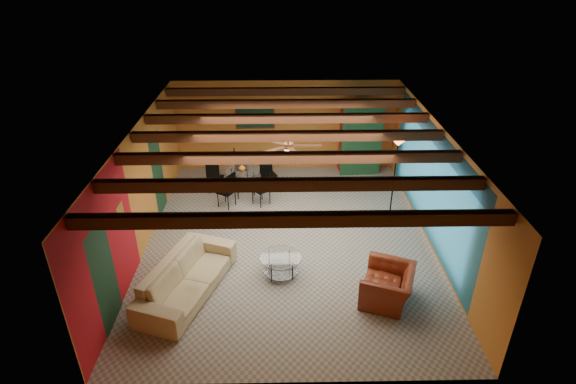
{
  "coord_description": "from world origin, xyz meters",
  "views": [
    {
      "loc": [
        -0.17,
        -8.94,
        6.07
      ],
      "look_at": [
        0.0,
        0.2,
        1.15
      ],
      "focal_mm": 28.65,
      "sensor_mm": 36.0,
      "label": 1
    }
  ],
  "objects_px": {
    "vase": "(241,158)",
    "armchair": "(388,285)",
    "floor_lamp": "(394,179)",
    "sofa": "(187,277)",
    "dining_table": "(243,178)",
    "coffee_table": "(281,265)",
    "potted_plant": "(363,98)",
    "armoire": "(360,140)"
  },
  "relations": [
    {
      "from": "armchair",
      "to": "dining_table",
      "type": "bearing_deg",
      "value": -124.12
    },
    {
      "from": "dining_table",
      "to": "vase",
      "type": "xyz_separation_m",
      "value": [
        -0.0,
        0.0,
        0.59
      ]
    },
    {
      "from": "floor_lamp",
      "to": "potted_plant",
      "type": "relative_size",
      "value": 4.59
    },
    {
      "from": "potted_plant",
      "to": "armchair",
      "type": "bearing_deg",
      "value": -93.36
    },
    {
      "from": "vase",
      "to": "floor_lamp",
      "type": "bearing_deg",
      "value": -19.17
    },
    {
      "from": "dining_table",
      "to": "floor_lamp",
      "type": "xyz_separation_m",
      "value": [
        3.78,
        -1.32,
        0.6
      ]
    },
    {
      "from": "floor_lamp",
      "to": "coffee_table",
      "type": "bearing_deg",
      "value": -141.04
    },
    {
      "from": "sofa",
      "to": "potted_plant",
      "type": "distance_m",
      "value": 7.18
    },
    {
      "from": "coffee_table",
      "to": "armoire",
      "type": "relative_size",
      "value": 0.43
    },
    {
      "from": "floor_lamp",
      "to": "vase",
      "type": "bearing_deg",
      "value": 160.83
    },
    {
      "from": "sofa",
      "to": "coffee_table",
      "type": "bearing_deg",
      "value": -54.72
    },
    {
      "from": "armoire",
      "to": "potted_plant",
      "type": "bearing_deg",
      "value": 0.0
    },
    {
      "from": "coffee_table",
      "to": "floor_lamp",
      "type": "distance_m",
      "value": 3.66
    },
    {
      "from": "armchair",
      "to": "floor_lamp",
      "type": "bearing_deg",
      "value": -172.45
    },
    {
      "from": "sofa",
      "to": "coffee_table",
      "type": "relative_size",
      "value": 2.93
    },
    {
      "from": "armchair",
      "to": "vase",
      "type": "bearing_deg",
      "value": -124.12
    },
    {
      "from": "sofa",
      "to": "armoire",
      "type": "xyz_separation_m",
      "value": [
        4.21,
        5.51,
        0.64
      ]
    },
    {
      "from": "vase",
      "to": "sofa",
      "type": "bearing_deg",
      "value": -101.23
    },
    {
      "from": "vase",
      "to": "armchair",
      "type": "bearing_deg",
      "value": -54.99
    },
    {
      "from": "armoire",
      "to": "vase",
      "type": "xyz_separation_m",
      "value": [
        -3.4,
        -1.44,
        0.07
      ]
    },
    {
      "from": "armchair",
      "to": "armoire",
      "type": "height_order",
      "value": "armoire"
    },
    {
      "from": "sofa",
      "to": "armchair",
      "type": "height_order",
      "value": "sofa"
    },
    {
      "from": "sofa",
      "to": "dining_table",
      "type": "xyz_separation_m",
      "value": [
        0.81,
        4.07,
        0.12
      ]
    },
    {
      "from": "dining_table",
      "to": "floor_lamp",
      "type": "bearing_deg",
      "value": -19.17
    },
    {
      "from": "coffee_table",
      "to": "vase",
      "type": "bearing_deg",
      "value": 106.02
    },
    {
      "from": "sofa",
      "to": "coffee_table",
      "type": "distance_m",
      "value": 1.91
    },
    {
      "from": "sofa",
      "to": "dining_table",
      "type": "distance_m",
      "value": 4.16
    },
    {
      "from": "dining_table",
      "to": "potted_plant",
      "type": "bearing_deg",
      "value": 22.89
    },
    {
      "from": "coffee_table",
      "to": "potted_plant",
      "type": "xyz_separation_m",
      "value": [
        2.38,
        4.99,
        2.03
      ]
    },
    {
      "from": "sofa",
      "to": "vase",
      "type": "distance_m",
      "value": 4.21
    },
    {
      "from": "coffee_table",
      "to": "armoire",
      "type": "xyz_separation_m",
      "value": [
        2.38,
        4.99,
        0.79
      ]
    },
    {
      "from": "vase",
      "to": "armoire",
      "type": "bearing_deg",
      "value": 22.89
    },
    {
      "from": "armoire",
      "to": "armchair",
      "type": "bearing_deg",
      "value": -97.17
    },
    {
      "from": "armchair",
      "to": "floor_lamp",
      "type": "xyz_separation_m",
      "value": [
        0.72,
        3.05,
        0.74
      ]
    },
    {
      "from": "sofa",
      "to": "vase",
      "type": "bearing_deg",
      "value": 8.07
    },
    {
      "from": "dining_table",
      "to": "vase",
      "type": "distance_m",
      "value": 0.59
    },
    {
      "from": "floor_lamp",
      "to": "armoire",
      "type": "bearing_deg",
      "value": 97.92
    },
    {
      "from": "sofa",
      "to": "dining_table",
      "type": "relative_size",
      "value": 1.33
    },
    {
      "from": "potted_plant",
      "to": "floor_lamp",
      "type": "bearing_deg",
      "value": -82.08
    },
    {
      "from": "sofa",
      "to": "floor_lamp",
      "type": "height_order",
      "value": "floor_lamp"
    },
    {
      "from": "armchair",
      "to": "armoire",
      "type": "xyz_separation_m",
      "value": [
        0.34,
        5.8,
        0.66
      ]
    },
    {
      "from": "coffee_table",
      "to": "dining_table",
      "type": "bearing_deg",
      "value": 106.02
    }
  ]
}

